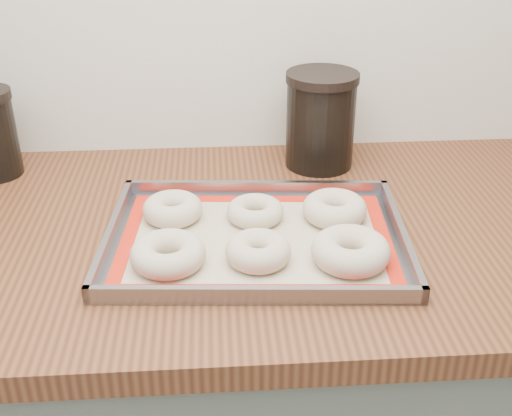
{
  "coord_description": "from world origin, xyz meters",
  "views": [
    {
      "loc": [
        0.17,
        0.76,
        1.42
      ],
      "look_at": [
        0.23,
        1.61,
        0.96
      ],
      "focal_mm": 45.0,
      "sensor_mm": 36.0,
      "label": 1
    }
  ],
  "objects": [
    {
      "name": "bagel_front_left",
      "position": [
        0.1,
        1.55,
        0.92
      ],
      "size": [
        0.12,
        0.12,
        0.04
      ],
      "primitive_type": "torus",
      "rotation": [
        0.0,
        0.0,
        0.06
      ],
      "color": "beige",
      "rests_on": "baking_mat"
    },
    {
      "name": "bagel_back_left",
      "position": [
        0.1,
        1.69,
        0.92
      ],
      "size": [
        0.12,
        0.12,
        0.04
      ],
      "primitive_type": "torus",
      "rotation": [
        0.0,
        0.0,
        -0.32
      ],
      "color": "beige",
      "rests_on": "baking_mat"
    },
    {
      "name": "baking_tray",
      "position": [
        0.23,
        1.61,
        0.91
      ],
      "size": [
        0.48,
        0.36,
        0.03
      ],
      "rotation": [
        0.0,
        0.0,
        -0.07
      ],
      "color": "gray",
      "rests_on": "countertop"
    },
    {
      "name": "baking_mat",
      "position": [
        0.23,
        1.61,
        0.9
      ],
      "size": [
        0.44,
        0.32,
        0.0
      ],
      "rotation": [
        0.0,
        0.0,
        -0.07
      ],
      "color": "#C6B793",
      "rests_on": "baking_tray"
    },
    {
      "name": "bagel_front_mid",
      "position": [
        0.23,
        1.55,
        0.92
      ],
      "size": [
        0.11,
        0.11,
        0.04
      ],
      "primitive_type": "torus",
      "rotation": [
        0.0,
        0.0,
        -0.13
      ],
      "color": "beige",
      "rests_on": "baking_mat"
    },
    {
      "name": "bagel_back_mid",
      "position": [
        0.24,
        1.68,
        0.92
      ],
      "size": [
        0.11,
        0.11,
        0.03
      ],
      "primitive_type": "torus",
      "rotation": [
        0.0,
        0.0,
        0.18
      ],
      "color": "beige",
      "rests_on": "baking_mat"
    },
    {
      "name": "bagel_back_right",
      "position": [
        0.37,
        1.67,
        0.92
      ],
      "size": [
        0.13,
        0.13,
        0.04
      ],
      "primitive_type": "torus",
      "rotation": [
        0.0,
        0.0,
        -0.23
      ],
      "color": "beige",
      "rests_on": "baking_mat"
    },
    {
      "name": "bagel_front_right",
      "position": [
        0.36,
        1.54,
        0.93
      ],
      "size": [
        0.13,
        0.13,
        0.04
      ],
      "primitive_type": "torus",
      "rotation": [
        0.0,
        0.0,
        0.11
      ],
      "color": "beige",
      "rests_on": "baking_mat"
    },
    {
      "name": "canister_right",
      "position": [
        0.38,
        1.9,
        0.99
      ],
      "size": [
        0.14,
        0.14,
        0.18
      ],
      "color": "black",
      "rests_on": "countertop"
    },
    {
      "name": "countertop",
      "position": [
        0.0,
        1.68,
        0.88
      ],
      "size": [
        3.06,
        0.68,
        0.04
      ],
      "primitive_type": "cube",
      "color": "brown",
      "rests_on": "cabinet"
    }
  ]
}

